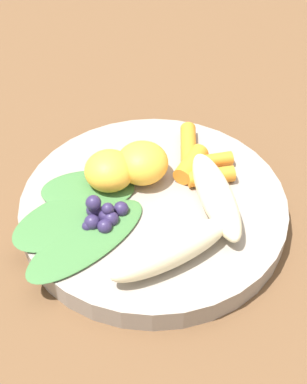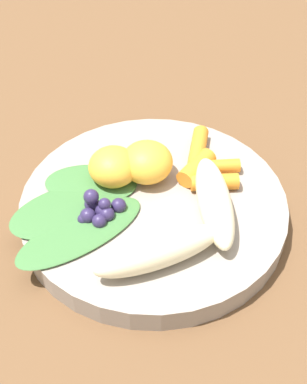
# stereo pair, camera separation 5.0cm
# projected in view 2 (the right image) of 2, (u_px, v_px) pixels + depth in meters

# --- Properties ---
(ground_plane) EXTENTS (2.40, 2.40, 0.00)m
(ground_plane) POSITION_uv_depth(u_px,v_px,m) (154.00, 216.00, 0.53)
(ground_plane) COLOR brown
(bowl) EXTENTS (0.26, 0.26, 0.02)m
(bowl) POSITION_uv_depth(u_px,v_px,m) (154.00, 208.00, 0.52)
(bowl) COLOR gray
(bowl) RESTS_ON ground_plane
(banana_peeled_left) EXTENTS (0.07, 0.12, 0.03)m
(banana_peeled_left) POSITION_uv_depth(u_px,v_px,m) (214.00, 201.00, 0.49)
(banana_peeled_left) COLOR beige
(banana_peeled_left) RESTS_ON bowl
(banana_peeled_right) EXTENTS (0.12, 0.04, 0.03)m
(banana_peeled_right) POSITION_uv_depth(u_px,v_px,m) (158.00, 251.00, 0.45)
(banana_peeled_right) COLOR beige
(banana_peeled_right) RESTS_ON bowl
(orange_segment_near) EXTENTS (0.05, 0.05, 0.04)m
(orange_segment_near) POSITION_uv_depth(u_px,v_px,m) (113.00, 167.00, 0.52)
(orange_segment_near) COLOR #F4A833
(orange_segment_near) RESTS_ON bowl
(orange_segment_far) EXTENTS (0.05, 0.05, 0.04)m
(orange_segment_far) POSITION_uv_depth(u_px,v_px,m) (147.00, 162.00, 0.52)
(orange_segment_far) COLOR #F4A833
(orange_segment_far) RESTS_ON bowl
(carrot_front) EXTENTS (0.05, 0.03, 0.02)m
(carrot_front) POSITION_uv_depth(u_px,v_px,m) (214.00, 182.00, 0.52)
(carrot_front) COLOR orange
(carrot_front) RESTS_ON bowl
(carrot_mid_left) EXTENTS (0.05, 0.03, 0.01)m
(carrot_mid_left) POSITION_uv_depth(u_px,v_px,m) (217.00, 167.00, 0.53)
(carrot_mid_left) COLOR orange
(carrot_mid_left) RESTS_ON bowl
(carrot_mid_right) EXTENTS (0.05, 0.04, 0.02)m
(carrot_mid_right) POSITION_uv_depth(u_px,v_px,m) (197.00, 168.00, 0.53)
(carrot_mid_right) COLOR orange
(carrot_mid_right) RESTS_ON bowl
(carrot_rear) EXTENTS (0.05, 0.06, 0.02)m
(carrot_rear) POSITION_uv_depth(u_px,v_px,m) (198.00, 149.00, 0.55)
(carrot_rear) COLOR orange
(carrot_rear) RESTS_ON bowl
(blueberry_pile) EXTENTS (0.05, 0.04, 0.03)m
(blueberry_pile) POSITION_uv_depth(u_px,v_px,m) (99.00, 211.00, 0.49)
(blueberry_pile) COLOR #2D234C
(blueberry_pile) RESTS_ON bowl
(kale_leaf_left) EXTENTS (0.11, 0.09, 0.00)m
(kale_leaf_left) POSITION_uv_depth(u_px,v_px,m) (91.00, 183.00, 0.52)
(kale_leaf_left) COLOR #3D7038
(kale_leaf_left) RESTS_ON bowl
(kale_leaf_right) EXTENTS (0.11, 0.07, 0.00)m
(kale_leaf_right) POSITION_uv_depth(u_px,v_px,m) (66.00, 210.00, 0.50)
(kale_leaf_right) COLOR #3D7038
(kale_leaf_right) RESTS_ON bowl
(kale_leaf_rear) EXTENTS (0.14, 0.08, 0.00)m
(kale_leaf_rear) POSITION_uv_depth(u_px,v_px,m) (80.00, 232.00, 0.48)
(kale_leaf_rear) COLOR #3D7038
(kale_leaf_rear) RESTS_ON bowl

